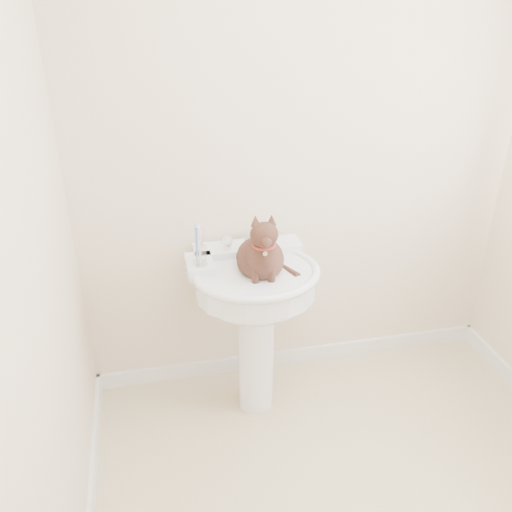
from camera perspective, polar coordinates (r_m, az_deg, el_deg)
wall_back at (r=2.61m, az=5.00°, el=11.09°), size 2.20×0.00×2.50m
wall_left at (r=1.53m, az=-24.02°, el=-3.69°), size 0.00×2.20×2.50m
baseboard_back at (r=3.16m, az=4.16°, el=-10.41°), size 2.20×0.02×0.09m
pedestal_sink at (r=2.53m, az=-0.08°, el=-4.29°), size 0.60×0.59×0.83m
faucet at (r=2.55m, az=-0.72°, el=1.62°), size 0.28×0.12×0.14m
soap_bar at (r=2.65m, az=0.48°, el=2.04°), size 0.09×0.06×0.03m
toothbrush_cup at (r=2.42m, az=-5.93°, el=0.13°), size 0.07×0.07×0.19m
cat at (r=2.39m, az=0.59°, el=0.05°), size 0.24×0.30×0.43m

